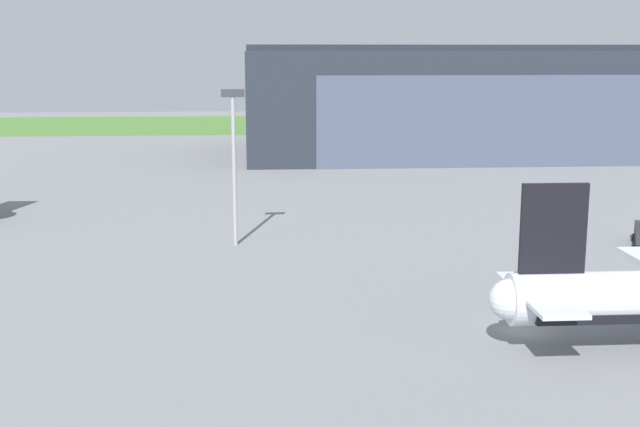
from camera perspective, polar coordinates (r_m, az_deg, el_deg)
ground_plane at (r=63.76m, az=13.70°, el=-7.85°), size 440.00×440.00×0.00m
grass_field_strip at (r=229.91m, az=0.67°, el=6.18°), size 440.00×56.00×0.08m
maintenance_hangar at (r=169.50m, az=12.28°, el=7.53°), size 99.97×41.81×21.22m
apron_light_mast at (r=86.98m, az=-5.94°, el=4.13°), size 2.40×0.50×16.42m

